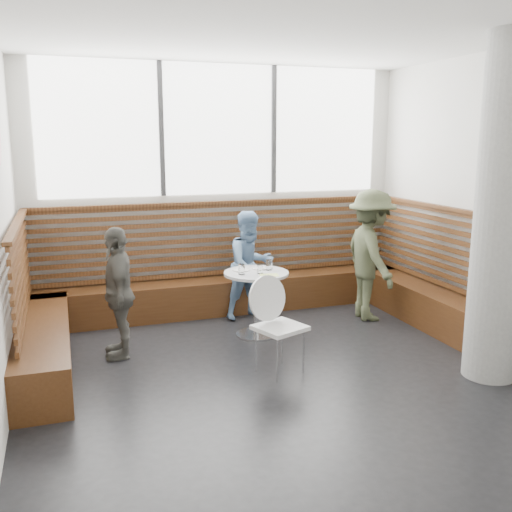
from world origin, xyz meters
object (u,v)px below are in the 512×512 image
object	(u,v)px
adult_man	(371,255)
child_back	(251,265)
cafe_table	(256,290)
cafe_chair	(277,316)
child_left	(119,292)
concrete_column	(502,213)

from	to	relation	value
adult_man	child_back	xyz separation A→B (m)	(-1.42, 0.52, -0.14)
cafe_table	child_back	xyz separation A→B (m)	(0.16, 0.68, 0.14)
cafe_table	child_back	distance (m)	0.71
cafe_chair	adult_man	size ratio (longest dim) A/B	0.57
child_back	child_left	xyz separation A→B (m)	(-1.72, -0.80, 0.00)
concrete_column	child_back	xyz separation A→B (m)	(-1.62, 2.49, -0.91)
child_back	child_left	bearing A→B (deg)	-171.36
concrete_column	cafe_table	distance (m)	2.75
cafe_table	child_left	bearing A→B (deg)	-175.49
cafe_table	cafe_chair	xyz separation A→B (m)	(-0.13, -1.02, 0.01)
cafe_table	cafe_chair	distance (m)	1.03
adult_man	cafe_chair	bearing A→B (deg)	131.33
concrete_column	child_back	distance (m)	3.11
concrete_column	child_back	size ratio (longest dim) A/B	2.32
cafe_table	cafe_chair	size ratio (longest dim) A/B	0.81
child_back	child_left	size ratio (longest dim) A/B	0.99
child_back	cafe_table	bearing A→B (deg)	-119.40
child_back	cafe_chair	bearing A→B (deg)	-116.02
cafe_table	child_left	size ratio (longest dim) A/B	0.55
child_back	child_left	world-z (taller)	child_left
concrete_column	adult_man	xyz separation A→B (m)	(-0.19, 1.97, -0.77)
concrete_column	child_left	size ratio (longest dim) A/B	2.31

